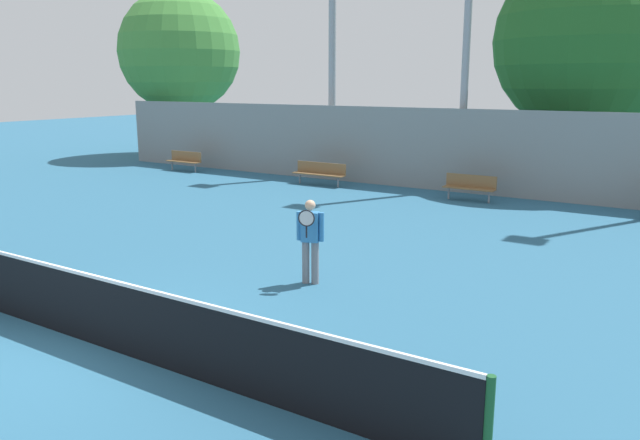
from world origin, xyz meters
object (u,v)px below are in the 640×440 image
object	(u,v)px
tennis_player	(310,237)
light_pole_center_back	(332,39)
tennis_net	(91,308)
light_pole_far_right	(469,3)
bench_adjacent_court	(470,185)
tree_green_broad	(180,51)
bench_courtside_far	(185,159)
bench_by_gate	(320,171)
tree_green_tall	(589,41)

from	to	relation	value
tennis_player	light_pole_center_back	size ratio (longest dim) A/B	0.17
tennis_net	light_pole_far_right	xyz separation A→B (m)	(-0.25, 15.61, 5.73)
tennis_player	bench_adjacent_court	world-z (taller)	tennis_player
tree_green_broad	light_pole_center_back	bearing A→B (deg)	-10.09
tennis_player	bench_courtside_far	xyz separation A→B (m)	(-12.95, 9.77, -0.40)
bench_by_gate	tree_green_broad	bearing A→B (deg)	159.55
tennis_player	tree_green_tall	distance (m)	15.85
bench_adjacent_court	tennis_net	bearing A→B (deg)	-93.10
tree_green_tall	tennis_net	bearing A→B (deg)	-98.76
tree_green_tall	tree_green_broad	distance (m)	18.95
tree_green_tall	light_pole_center_back	bearing A→B (deg)	-160.76
light_pole_center_back	tree_green_broad	bearing A→B (deg)	169.91
bench_courtside_far	tree_green_broad	size ratio (longest dim) A/B	0.21
tree_green_tall	tree_green_broad	bearing A→B (deg)	-176.11
light_pole_center_back	bench_by_gate	bearing A→B (deg)	-68.52
light_pole_center_back	tree_green_tall	world-z (taller)	light_pole_center_back
bench_adjacent_court	light_pole_center_back	bearing A→B (deg)	160.83
tennis_player	tree_green_tall	bearing A→B (deg)	63.75
bench_courtside_far	bench_by_gate	xyz separation A→B (m)	(6.87, 0.00, 0.00)
bench_adjacent_court	tennis_player	bearing A→B (deg)	-87.83
tree_green_broad	bench_by_gate	bearing A→B (deg)	-20.45
tennis_player	tree_green_tall	xyz separation A→B (m)	(1.84, 15.15, 4.26)
light_pole_far_right	light_pole_center_back	world-z (taller)	light_pole_far_right
tennis_net	tree_green_tall	distance (m)	19.96
light_pole_far_right	tree_green_broad	size ratio (longest dim) A/B	1.32
bench_courtside_far	bench_adjacent_court	bearing A→B (deg)	-0.00
tennis_net	light_pole_far_right	world-z (taller)	light_pole_far_right
light_pole_far_right	light_pole_center_back	bearing A→B (deg)	174.94
tennis_net	tree_green_tall	xyz separation A→B (m)	(2.96, 19.19, 4.61)
bench_courtside_far	light_pole_far_right	world-z (taller)	light_pole_far_right
bench_adjacent_court	tree_green_broad	size ratio (longest dim) A/B	0.20
tennis_net	tennis_player	world-z (taller)	tennis_player
tennis_player	light_pole_far_right	size ratio (longest dim) A/B	0.15
light_pole_far_right	tree_green_broad	xyz separation A→B (m)	(-15.70, 2.29, -1.07)
tennis_net	bench_by_gate	size ratio (longest dim) A/B	5.60
tree_green_tall	bench_courtside_far	bearing A→B (deg)	-160.00
tennis_net	bench_adjacent_court	bearing A→B (deg)	86.90
light_pole_center_back	tree_green_broad	xyz separation A→B (m)	(-10.08, 1.79, -0.14)
tennis_player	tennis_net	bearing A→B (deg)	-124.81
bench_courtside_far	tree_green_broad	bearing A→B (deg)	135.14
light_pole_far_right	bench_by_gate	bearing A→B (deg)	-159.08
bench_adjacent_court	tree_green_tall	xyz separation A→B (m)	(2.21, 5.38, 4.65)
tennis_player	bench_adjacent_court	size ratio (longest dim) A/B	0.97
tennis_player	bench_courtside_far	size ratio (longest dim) A/B	0.94
light_pole_center_back	tennis_net	bearing A→B (deg)	-69.97
tennis_net	bench_adjacent_court	size ratio (longest dim) A/B	7.07
bench_by_gate	light_pole_far_right	distance (m)	7.67
bench_by_gate	tree_green_broad	size ratio (longest dim) A/B	0.26
bench_adjacent_court	bench_by_gate	bearing A→B (deg)	179.99
tree_green_broad	tennis_player	bearing A→B (deg)	-39.09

